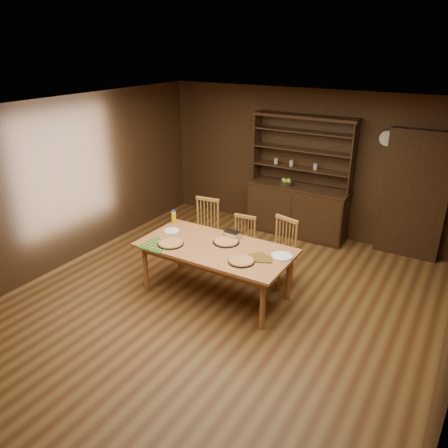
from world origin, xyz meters
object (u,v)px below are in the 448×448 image
Objects in this scene: dining_table at (215,251)px; chair_center at (242,243)px; china_hutch at (298,204)px; chair_left at (205,228)px; juice_bottle at (174,217)px; chair_right at (281,250)px.

chair_center is at bearing 90.45° from dining_table.
chair_left is (-0.90, -1.71, -0.05)m from china_hutch.
chair_left is 4.55× the size of juice_bottle.
china_hutch is at bearing 55.27° from chair_left.
chair_left reaches higher than dining_table.
chair_center is at bearing -95.93° from china_hutch.
dining_table is 2.04× the size of chair_left.
juice_bottle is at bearing -117.41° from china_hutch.
chair_right is at bearing 50.77° from dining_table.
juice_bottle reaches higher than chair_center.
dining_table is 1.03m from chair_right.
chair_center is 0.65m from chair_right.
chair_right reaches higher than chair_center.
chair_center is (-0.18, -1.77, -0.12)m from china_hutch.
chair_left is 0.63m from juice_bottle.
china_hutch reaches higher than chair_right.
china_hutch is 2.10× the size of chair_left.
china_hutch is 1.93m from chair_left.
chair_right is at bearing -75.31° from china_hutch.
china_hutch is 1.03× the size of dining_table.
chair_left is 1.02× the size of chair_right.
juice_bottle is at bearing -122.98° from chair_left.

